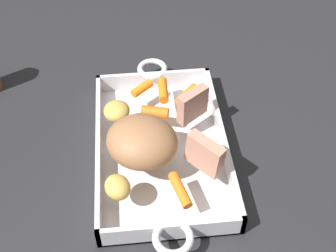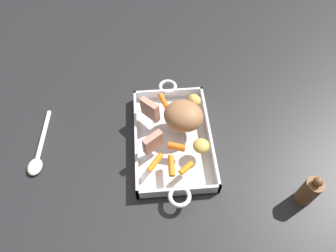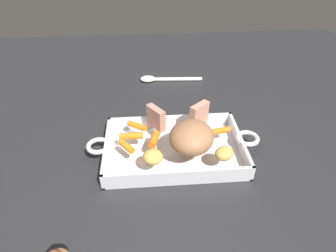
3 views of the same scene
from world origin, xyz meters
TOP-DOWN VIEW (x-y plane):
  - ground_plane at (0.00, 0.00)m, footprint 1.94×1.94m
  - roasting_dish at (0.00, 0.00)m, footprint 0.48×0.24m
  - pork_roast at (0.04, -0.04)m, footprint 0.16×0.16m
  - roast_slice_thin at (0.08, 0.07)m, footprint 0.07×0.06m
  - roast_slice_outer at (-0.05, 0.06)m, footprint 0.05×0.06m
  - baby_carrot_long at (-0.10, 0.06)m, footprint 0.06×0.05m
  - baby_carrot_short at (-0.12, 0.02)m, footprint 0.06×0.02m
  - baby_carrot_northeast at (-0.06, -0.01)m, footprint 0.04×0.06m
  - baby_carrot_southwest at (-0.13, -0.03)m, footprint 0.04×0.05m
  - baby_carrot_southeast at (0.13, 0.02)m, footprint 0.07×0.04m
  - potato_golden_large at (-0.06, -0.08)m, footprint 0.06×0.06m
  - potato_near_roast at (0.12, -0.08)m, footprint 0.06×0.06m

SIDE VIEW (x-z plane):
  - ground_plane at x=0.00m, z-range 0.00..0.00m
  - roasting_dish at x=0.00m, z-range -0.01..0.04m
  - baby_carrot_long at x=-0.10m, z-range 0.04..0.07m
  - baby_carrot_southeast at x=0.13m, z-range 0.04..0.07m
  - baby_carrot_southwest at x=-0.13m, z-range 0.04..0.06m
  - baby_carrot_short at x=-0.12m, z-range 0.04..0.07m
  - baby_carrot_northeast at x=-0.06m, z-range 0.04..0.07m
  - potato_golden_large at x=-0.06m, z-range 0.05..0.08m
  - potato_near_roast at x=0.12m, z-range 0.05..0.08m
  - roast_slice_outer at x=-0.05m, z-range 0.05..0.11m
  - roast_slice_thin at x=0.08m, z-range 0.04..0.12m
  - pork_roast at x=0.04m, z-range 0.05..0.12m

